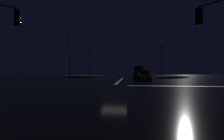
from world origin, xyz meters
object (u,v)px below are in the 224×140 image
at_px(sedan_black, 143,74).
at_px(box_truck, 138,70).
at_px(streetlamp_left_near, 70,53).
at_px(sedan_orange, 144,75).
at_px(sedan_gray, 140,74).
at_px(streetlamp_right_far, 161,56).
at_px(streetlamp_left_far, 90,59).

xyz_separation_m(sedan_black, box_truck, (-0.32, 14.26, 0.91)).
xyz_separation_m(sedan_black, streetlamp_left_near, (-14.29, -3.11, 4.15)).
distance_m(sedan_orange, box_truck, 20.15).
relative_size(sedan_gray, streetlamp_right_far, 0.44).
height_order(box_truck, streetlamp_left_far, streetlamp_left_far).
bearing_deg(box_truck, sedan_gray, -90.20).
bearing_deg(box_truck, streetlamp_right_far, -12.26).
xyz_separation_m(sedan_black, streetlamp_right_far, (5.96, 12.89, 4.79)).
bearing_deg(sedan_orange, streetlamp_left_far, 126.84).
bearing_deg(box_truck, sedan_orange, -89.75).
xyz_separation_m(sedan_orange, streetlamp_left_far, (-14.06, 18.76, 4.28)).
bearing_deg(streetlamp_left_near, streetlamp_left_far, 90.00).
relative_size(sedan_black, sedan_gray, 1.00).
height_order(sedan_orange, sedan_black, same).
relative_size(sedan_black, streetlamp_left_near, 0.51).
height_order(streetlamp_right_far, streetlamp_left_far, streetlamp_right_far).
height_order(box_truck, streetlamp_right_far, streetlamp_right_far).
relative_size(sedan_orange, sedan_black, 1.00).
relative_size(sedan_orange, box_truck, 0.52).
xyz_separation_m(box_truck, streetlamp_right_far, (6.28, -1.37, 3.88)).
bearing_deg(streetlamp_right_far, streetlamp_left_near, -141.69).
xyz_separation_m(streetlamp_right_far, streetlamp_left_far, (-20.25, 0.00, -0.50)).
relative_size(streetlamp_right_far, streetlamp_left_far, 1.11).
bearing_deg(streetlamp_right_far, box_truck, 167.74).
relative_size(sedan_gray, streetlamp_left_near, 0.51).
relative_size(sedan_black, streetlamp_right_far, 0.44).
relative_size(sedan_orange, streetlamp_left_far, 0.49).
height_order(sedan_orange, streetlamp_left_near, streetlamp_left_near).
distance_m(sedan_gray, box_truck, 8.14).
distance_m(box_truck, streetlamp_left_near, 22.52).
relative_size(sedan_gray, box_truck, 0.52).
height_order(sedan_black, streetlamp_left_far, streetlamp_left_far).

